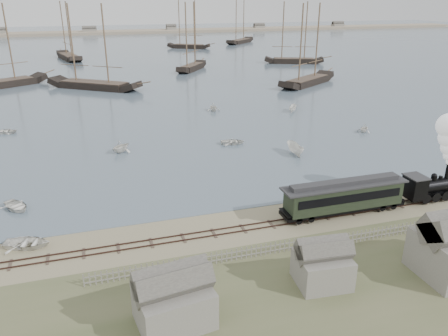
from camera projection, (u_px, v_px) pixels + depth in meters
name	position (u px, v px, depth m)	size (l,w,h in m)	color
ground	(246.00, 218.00, 44.84)	(600.00, 600.00, 0.00)	tan
harbor_water	(117.00, 47.00, 195.92)	(600.00, 336.00, 0.06)	#485967
rail_track	(253.00, 227.00, 43.05)	(120.00, 1.80, 0.16)	#3C2621
picket_fence_west	(202.00, 266.00, 36.82)	(19.00, 0.10, 1.20)	slate
picket_fence_east	(396.00, 235.00, 41.62)	(15.00, 0.10, 1.20)	slate
shed_left	(175.00, 322.00, 30.53)	(5.00, 4.00, 4.10)	slate
shed_mid	(321.00, 283.00, 34.72)	(4.00, 3.50, 3.60)	slate
far_spit	(107.00, 34.00, 267.03)	(500.00, 20.00, 1.80)	tan
locomotive	(444.00, 163.00, 47.59)	(7.53, 2.81, 9.38)	black
passenger_coach	(344.00, 195.00, 45.06)	(13.56, 2.62, 3.29)	black
beached_dinghy	(27.00, 243.00, 39.54)	(4.15, 2.97, 0.86)	silver
rowboat_0	(16.00, 206.00, 46.45)	(3.75, 2.68, 0.78)	silver
rowboat_1	(121.00, 146.00, 63.48)	(3.37, 2.91, 1.78)	silver
rowboat_2	(295.00, 149.00, 62.60)	(4.11, 1.55, 1.59)	silver
rowboat_3	(233.00, 142.00, 67.10)	(3.72, 2.65, 0.77)	silver
rowboat_4	(364.00, 128.00, 72.89)	(2.59, 2.23, 1.36)	silver
rowboat_5	(293.00, 108.00, 85.97)	(3.27, 1.23, 1.26)	silver
rowboat_6	(5.00, 131.00, 72.41)	(3.50, 2.50, 0.72)	silver
rowboat_7	(213.00, 107.00, 86.33)	(3.01, 2.59, 1.58)	silver
schooner_2	(90.00, 47.00, 104.19)	(24.52, 5.66, 20.00)	black
schooner_3	(191.00, 37.00, 130.97)	(16.84, 3.89, 20.00)	black
schooner_4	(310.00, 45.00, 109.16)	(22.05, 5.09, 20.00)	black
schooner_5	(295.00, 33.00, 144.94)	(19.71, 4.55, 20.00)	black
schooner_7	(66.00, 31.00, 154.32)	(22.17, 5.12, 20.00)	black
schooner_8	(188.00, 24.00, 187.87)	(18.74, 4.32, 20.00)	black
schooner_9	(240.00, 22.00, 209.51)	(22.10, 5.10, 20.00)	black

